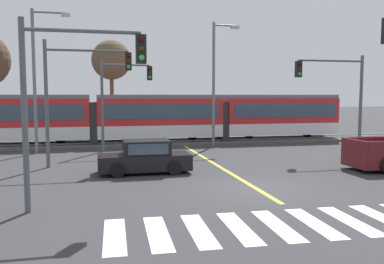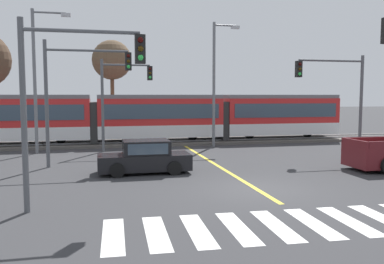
{
  "view_description": "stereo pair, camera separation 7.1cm",
  "coord_description": "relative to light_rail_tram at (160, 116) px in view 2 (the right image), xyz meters",
  "views": [
    {
      "loc": [
        -5.81,
        -14.24,
        3.57
      ],
      "look_at": [
        -0.98,
        6.97,
        1.6
      ],
      "focal_mm": 38.0,
      "sensor_mm": 36.0,
      "label": 1
    },
    {
      "loc": [
        -5.74,
        -14.25,
        3.57
      ],
      "look_at": [
        -0.98,
        6.97,
        1.6
      ],
      "focal_mm": 38.0,
      "sensor_mm": 36.0,
      "label": 2
    }
  ],
  "objects": [
    {
      "name": "traffic_light_mid_left",
      "position": [
        -5.43,
        -8.73,
        2.1
      ],
      "size": [
        4.25,
        0.38,
        6.26
      ],
      "color": "#515459",
      "rests_on": "ground"
    },
    {
      "name": "crosswalk_stripe_6",
      "position": [
        2.6,
        -19.7,
        -2.04
      ],
      "size": [
        0.65,
        2.82,
        0.01
      ],
      "primitive_type": "cube",
      "rotation": [
        0.0,
        0.0,
        -0.03
      ],
      "color": "silver",
      "rests_on": "ground"
    },
    {
      "name": "traffic_light_far_left",
      "position": [
        -3.05,
        -3.57,
        1.82
      ],
      "size": [
        3.25,
        0.38,
        5.83
      ],
      "color": "#515459",
      "rests_on": "ground"
    },
    {
      "name": "street_lamp_centre",
      "position": [
        3.57,
        -2.56,
        2.77
      ],
      "size": [
        1.89,
        0.28,
        8.54
      ],
      "color": "slate",
      "rests_on": "ground"
    },
    {
      "name": "sedan_crossing",
      "position": [
        -2.32,
        -11.22,
        -1.35
      ],
      "size": [
        4.21,
        1.93,
        1.52
      ],
      "color": "black",
      "rests_on": "ground"
    },
    {
      "name": "light_rail_tram",
      "position": [
        0.0,
        0.0,
        0.0
      ],
      "size": [
        28.0,
        2.64,
        3.43
      ],
      "color": "silver",
      "rests_on": "track_bed"
    },
    {
      "name": "bare_tree_west",
      "position": [
        -3.27,
        5.17,
        4.41
      ],
      "size": [
        3.28,
        3.28,
        8.15
      ],
      "color": "brown",
      "rests_on": "ground"
    },
    {
      "name": "crosswalk_stripe_0",
      "position": [
        -4.0,
        -19.48,
        -2.04
      ],
      "size": [
        0.65,
        2.82,
        0.01
      ],
      "primitive_type": "cube",
      "rotation": [
        0.0,
        0.0,
        -0.03
      ],
      "color": "silver",
      "rests_on": "ground"
    },
    {
      "name": "rail_near",
      "position": [
        1.5,
        -0.71,
        -1.82
      ],
      "size": [
        120.0,
        0.08,
        0.1
      ],
      "primitive_type": "cube",
      "color": "#939399",
      "rests_on": "track_bed"
    },
    {
      "name": "rail_far",
      "position": [
        1.5,
        0.73,
        -1.82
      ],
      "size": [
        120.0,
        0.08,
        0.1
      ],
      "primitive_type": "cube",
      "color": "#939399",
      "rests_on": "track_bed"
    },
    {
      "name": "traffic_light_near_left",
      "position": [
        -5.23,
        -16.8,
        1.87
      ],
      "size": [
        3.75,
        0.38,
        5.86
      ],
      "color": "#515459",
      "rests_on": "ground"
    },
    {
      "name": "crosswalk_stripe_3",
      "position": [
        -0.7,
        -19.59,
        -2.04
      ],
      "size": [
        0.65,
        2.82,
        0.01
      ],
      "primitive_type": "cube",
      "rotation": [
        0.0,
        0.0,
        -0.03
      ],
      "color": "silver",
      "rests_on": "ground"
    },
    {
      "name": "crosswalk_stripe_5",
      "position": [
        1.5,
        -19.66,
        -2.04
      ],
      "size": [
        0.65,
        2.82,
        0.01
      ],
      "primitive_type": "cube",
      "rotation": [
        0.0,
        0.0,
        -0.03
      ],
      "color": "silver",
      "rests_on": "ground"
    },
    {
      "name": "crosswalk_stripe_4",
      "position": [
        0.4,
        -19.63,
        -2.04
      ],
      "size": [
        0.65,
        2.82,
        0.01
      ],
      "primitive_type": "cube",
      "rotation": [
        0.0,
        0.0,
        -0.03
      ],
      "color": "silver",
      "rests_on": "ground"
    },
    {
      "name": "crosswalk_stripe_1",
      "position": [
        -2.9,
        -19.52,
        -2.04
      ],
      "size": [
        0.65,
        2.82,
        0.01
      ],
      "primitive_type": "cube",
      "rotation": [
        0.0,
        0.0,
        -0.03
      ],
      "color": "silver",
      "rests_on": "ground"
    },
    {
      "name": "street_lamp_west",
      "position": [
        -7.93,
        -3.43,
        2.92
      ],
      "size": [
        2.31,
        0.28,
        8.75
      ],
      "color": "slate",
      "rests_on": "ground"
    },
    {
      "name": "traffic_light_mid_right",
      "position": [
        9.06,
        -8.84,
        1.91
      ],
      "size": [
        4.25,
        0.38,
        5.86
      ],
      "color": "#515459",
      "rests_on": "ground"
    },
    {
      "name": "ground_plane",
      "position": [
        1.5,
        -15.49,
        -2.05
      ],
      "size": [
        200.0,
        200.0,
        0.0
      ],
      "primitive_type": "plane",
      "color": "#333335"
    },
    {
      "name": "crosswalk_stripe_2",
      "position": [
        -1.8,
        -19.55,
        -2.04
      ],
      "size": [
        0.65,
        2.82,
        0.01
      ],
      "primitive_type": "cube",
      "rotation": [
        0.0,
        0.0,
        -0.03
      ],
      "color": "silver",
      "rests_on": "ground"
    },
    {
      "name": "lane_centre_line",
      "position": [
        1.5,
        -9.83,
        -2.04
      ],
      "size": [
        0.2,
        15.67,
        0.01
      ],
      "primitive_type": "cube",
      "color": "gold",
      "rests_on": "ground"
    },
    {
      "name": "crosswalk_stripe_7",
      "position": [
        3.7,
        -19.73,
        -2.04
      ],
      "size": [
        0.65,
        2.82,
        0.01
      ],
      "primitive_type": "cube",
      "rotation": [
        0.0,
        0.0,
        -0.03
      ],
      "color": "silver",
      "rests_on": "ground"
    },
    {
      "name": "track_bed",
      "position": [
        1.5,
        0.01,
        -1.96
      ],
      "size": [
        120.0,
        4.0,
        0.18
      ],
      "primitive_type": "cube",
      "color": "#56514C",
      "rests_on": "ground"
    }
  ]
}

